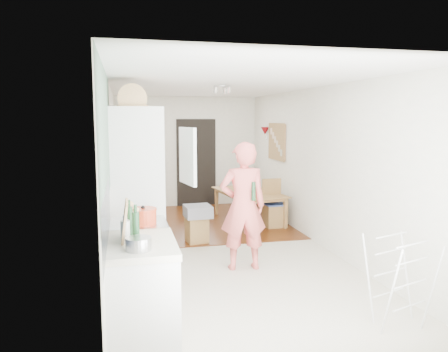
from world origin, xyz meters
name	(u,v)px	position (x,y,z in m)	size (l,w,h in m)	color
room_shell	(221,169)	(0.00, 0.00, 1.25)	(3.20, 7.00, 2.50)	white
floor	(221,249)	(0.00, 0.00, 0.00)	(3.20, 7.00, 0.01)	beige
wood_floor_overlay	(200,222)	(0.00, 1.85, 0.01)	(3.20, 3.30, 0.01)	#5B220A
sage_wall_panel	(106,135)	(-1.59, -2.00, 1.85)	(0.02, 3.00, 1.30)	slate
tile_splashback	(107,218)	(-1.59, -2.55, 1.15)	(0.02, 1.90, 0.50)	black
doorway_recess	(196,163)	(0.20, 3.48, 1.00)	(0.90, 0.04, 2.00)	black
base_cabinet	(142,294)	(-1.30, -2.55, 0.43)	(0.60, 0.90, 0.86)	silver
worktop	(141,245)	(-1.30, -2.55, 0.89)	(0.62, 0.92, 0.06)	beige
range_cooker	(139,266)	(-1.30, -1.80, 0.44)	(0.60, 0.60, 0.88)	silver
cooker_top	(138,224)	(-1.30, -1.80, 0.90)	(0.60, 0.60, 0.04)	#B0B0B2
fridge_housing	(137,192)	(-1.27, -0.78, 1.07)	(0.66, 0.66, 2.15)	silver
fridge_door	(188,156)	(-0.66, -1.08, 1.55)	(0.56, 0.04, 0.70)	silver
fridge_interior	(161,155)	(-0.96, -0.78, 1.55)	(0.02, 0.52, 0.66)	white
pinboard	(277,142)	(1.58, 1.90, 1.55)	(0.03, 0.90, 0.70)	tan
pinboard_frame	(276,142)	(1.57, 1.90, 1.55)	(0.01, 0.94, 0.74)	#A4723C
wall_sconce	(265,131)	(1.54, 2.55, 1.75)	(0.18, 0.18, 0.16)	maroon
person	(243,195)	(0.10, -0.91, 1.01)	(0.74, 0.48, 2.02)	#E5635D
dining_table	(250,209)	(0.96, 1.67, 0.25)	(1.45, 0.81, 0.51)	#A4723C
dining_chair	(275,203)	(1.29, 1.17, 0.44)	(0.37, 0.37, 0.89)	#A4723C
stool	(197,230)	(-0.30, 0.45, 0.21)	(0.32, 0.32, 0.42)	#A4723C
grey_drape	(198,211)	(-0.28, 0.46, 0.52)	(0.42, 0.42, 0.19)	slate
drying_rack	(399,282)	(1.13, -2.84, 0.44)	(0.45, 0.41, 0.89)	silver
bread_bin	(132,99)	(-1.30, -0.82, 2.25)	(0.37, 0.35, 0.20)	#D9B76C
red_casserole	(143,216)	(-1.25, -1.89, 1.00)	(0.28, 0.28, 0.17)	#C33C1F
steel_pan	(138,244)	(-1.33, -2.80, 0.97)	(0.22, 0.22, 0.11)	#B0B0B2
held_bottle	(254,191)	(0.21, -1.01, 1.07)	(0.05, 0.05, 0.25)	#183D21
bottle_a	(136,227)	(-1.34, -2.57, 1.06)	(0.06, 0.06, 0.27)	#183D21
bottle_b	(129,221)	(-1.39, -2.33, 1.06)	(0.06, 0.06, 0.27)	#183D21
bottle_c	(125,232)	(-1.43, -2.56, 1.02)	(0.08, 0.08, 0.20)	silver
pepper_mill_front	(136,223)	(-1.32, -2.24, 1.02)	(0.05, 0.05, 0.20)	#D9B76C
pepper_mill_back	(131,220)	(-1.38, -2.16, 1.04)	(0.06, 0.06, 0.23)	#D9B76C
chopping_boards	(125,221)	(-1.43, -2.53, 1.11)	(0.04, 0.28, 0.37)	#D9B76C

